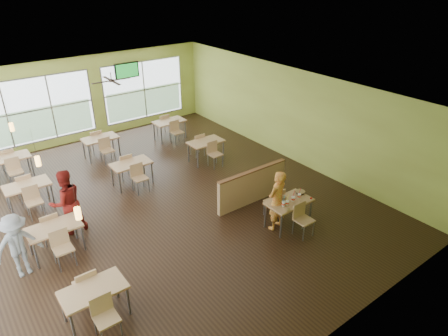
{
  "coord_description": "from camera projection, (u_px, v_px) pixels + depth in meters",
  "views": [
    {
      "loc": [
        -4.62,
        -8.98,
        6.2
      ],
      "look_at": [
        1.23,
        -1.23,
        1.22
      ],
      "focal_mm": 32.0,
      "sensor_mm": 36.0,
      "label": 1
    }
  ],
  "objects": [
    {
      "name": "tv_backwall",
      "position": [
        127.0,
        70.0,
        15.72
      ],
      "size": [
        1.0,
        0.07,
        0.6
      ],
      "color": "black",
      "rests_on": "wall_back"
    },
    {
      "name": "man_plaid",
      "position": [
        277.0,
        200.0,
        10.16
      ],
      "size": [
        0.67,
        0.52,
        1.65
      ],
      "primitive_type": "imported",
      "rotation": [
        0.0,
        0.0,
        3.36
      ],
      "color": "#CD4316",
      "rests_on": "floor"
    },
    {
      "name": "wrapper_right",
      "position": [
        303.0,
        202.0,
        10.19
      ],
      "size": [
        0.16,
        0.15,
        0.04
      ],
      "primitive_type": "ellipsoid",
      "rotation": [
        0.0,
        0.0,
        -0.19
      ],
      "color": "olive",
      "rests_on": "main_table"
    },
    {
      "name": "food_basket",
      "position": [
        300.0,
        192.0,
        10.61
      ],
      "size": [
        0.27,
        0.27,
        0.06
      ],
      "color": "black",
      "rests_on": "main_table"
    },
    {
      "name": "patron_grey",
      "position": [
        18.0,
        246.0,
        8.61
      ],
      "size": [
        1.05,
        0.68,
        1.54
      ],
      "primitive_type": "imported",
      "rotation": [
        0.0,
        0.0,
        0.11
      ],
      "color": "slate",
      "rests_on": "floor"
    },
    {
      "name": "ketchup_cup",
      "position": [
        311.0,
        198.0,
        10.38
      ],
      "size": [
        0.06,
        0.06,
        0.02
      ],
      "primitive_type": "cylinder",
      "color": "#B20903",
      "rests_on": "main_table"
    },
    {
      "name": "pendant_lights",
      "position": [
        24.0,
        143.0,
        9.33
      ],
      "size": [
        0.11,
        7.31,
        0.86
      ],
      "color": "#2D2119",
      "rests_on": "ceiling"
    },
    {
      "name": "half_wall_divider",
      "position": [
        252.0,
        186.0,
        11.42
      ],
      "size": [
        2.4,
        0.14,
        1.04
      ],
      "color": "tan",
      "rests_on": "floor"
    },
    {
      "name": "patron_maroon",
      "position": [
        66.0,
        202.0,
        10.01
      ],
      "size": [
        0.89,
        0.71,
        1.74
      ],
      "primitive_type": "imported",
      "rotation": [
        0.0,
        0.0,
        3.21
      ],
      "color": "maroon",
      "rests_on": "floor"
    },
    {
      "name": "wrapper_mid",
      "position": [
        283.0,
        198.0,
        10.39
      ],
      "size": [
        0.19,
        0.17,
        0.05
      ],
      "primitive_type": "ellipsoid",
      "rotation": [
        0.0,
        0.0,
        0.04
      ],
      "color": "olive",
      "rests_on": "main_table"
    },
    {
      "name": "dining_tables",
      "position": [
        105.0,
        170.0,
        12.05
      ],
      "size": [
        6.92,
        8.72,
        0.87
      ],
      "color": "tan",
      "rests_on": "floor"
    },
    {
      "name": "cup_blue",
      "position": [
        284.0,
        204.0,
        10.02
      ],
      "size": [
        0.1,
        0.1,
        0.36
      ],
      "color": "white",
      "rests_on": "main_table"
    },
    {
      "name": "cup_red_near",
      "position": [
        293.0,
        199.0,
        10.24
      ],
      "size": [
        0.1,
        0.1,
        0.36
      ],
      "color": "white",
      "rests_on": "main_table"
    },
    {
      "name": "cup_yellow",
      "position": [
        287.0,
        203.0,
        10.07
      ],
      "size": [
        0.1,
        0.1,
        0.35
      ],
      "color": "white",
      "rests_on": "main_table"
    },
    {
      "name": "room",
      "position": [
        161.0,
        152.0,
        10.96
      ],
      "size": [
        12.0,
        12.04,
        3.2
      ],
      "color": "black",
      "rests_on": "ground"
    },
    {
      "name": "wrapper_left",
      "position": [
        287.0,
        209.0,
        9.89
      ],
      "size": [
        0.18,
        0.16,
        0.04
      ],
      "primitive_type": "ellipsoid",
      "rotation": [
        0.0,
        0.0,
        -0.03
      ],
      "color": "olive",
      "rests_on": "main_table"
    },
    {
      "name": "cup_red_far",
      "position": [
        299.0,
        196.0,
        10.37
      ],
      "size": [
        0.09,
        0.09,
        0.34
      ],
      "color": "white",
      "rests_on": "main_table"
    },
    {
      "name": "window_bays",
      "position": [
        32.0,
        143.0,
        11.78
      ],
      "size": [
        9.24,
        10.24,
        2.38
      ],
      "color": "white",
      "rests_on": "room"
    },
    {
      "name": "ceiling_fan",
      "position": [
        111.0,
        80.0,
        12.47
      ],
      "size": [
        1.25,
        1.25,
        0.29
      ],
      "color": "#2D2119",
      "rests_on": "ceiling"
    },
    {
      "name": "main_table",
      "position": [
        289.0,
        205.0,
        10.34
      ],
      "size": [
        1.22,
        1.52,
        0.87
      ],
      "color": "tan",
      "rests_on": "floor"
    }
  ]
}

